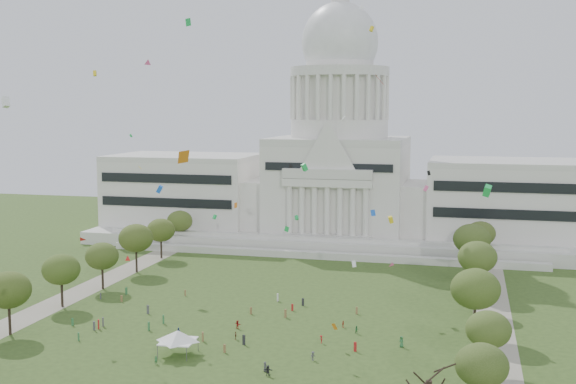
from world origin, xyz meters
The scene contains 32 objects.
ground centered at (0.00, 0.00, 0.00)m, with size 400.00×400.00×0.00m, color #324B1C.
capitol centered at (0.00, 113.59, 22.30)m, with size 160.00×64.50×91.30m.
path_left centered at (-48.00, 30.00, 0.02)m, with size 8.00×160.00×0.04m, color gray.
path_right centered at (48.00, 30.00, 0.02)m, with size 8.00×160.00×0.04m, color gray.
row_tree_r_0 centered at (44.94, -19.59, 7.75)m, with size 7.67×7.67×10.91m.
row_tree_l_1 centered at (-44.07, -2.96, 8.95)m, with size 8.86×8.86×12.59m.
row_tree_r_1 centered at (46.22, -1.75, 7.66)m, with size 7.58×7.58×10.78m.
row_tree_l_2 centered at (-45.04, 17.30, 8.51)m, with size 8.42×8.42×11.97m.
row_tree_r_2 centered at (44.17, 17.44, 9.66)m, with size 9.55×9.55×13.58m.
row_tree_l_3 centered at (-44.09, 33.92, 8.21)m, with size 8.12×8.12×11.55m.
row_tree_r_3 centered at (44.40, 34.48, 7.08)m, with size 7.01×7.01×9.98m.
row_tree_l_4 centered at (-44.08, 52.42, 9.39)m, with size 9.29×9.29×13.21m.
row_tree_r_4 centered at (44.76, 50.04, 9.29)m, with size 9.19×9.19×13.06m.
row_tree_l_5 centered at (-45.22, 71.01, 8.42)m, with size 8.33×8.33×11.85m.
row_tree_r_5 centered at (43.49, 70.19, 9.93)m, with size 9.82×9.82×13.96m.
row_tree_l_6 centered at (-46.87, 89.14, 8.27)m, with size 8.19×8.19×11.64m.
row_tree_r_6 centered at (45.96, 88.13, 8.51)m, with size 8.42×8.42×11.97m.
big_bare_tree centered at (38.00, -28.00, 8.67)m, with size 6.00×5.00×12.80m.
event_tent centered at (-7.52, -5.73, 3.60)m, with size 8.86×8.86×4.64m.
person_0 centered at (31.06, 8.45, 1.03)m, with size 1.01×0.66×2.07m, color #33723F.
person_2 centered at (21.79, 14.27, 0.81)m, with size 0.79×0.49×1.63m, color #33723F.
person_3 centered at (16.13, 6.97, 0.77)m, with size 0.99×0.51×1.54m, color #B21E1E.
person_4 centered at (-0.22, 5.04, 0.80)m, with size 0.93×0.51×1.59m, color olive.
person_5 centered at (-2.01, 11.65, 0.86)m, with size 1.60×0.63×1.72m, color #B21E1E.
person_6 centered at (9.94, -9.83, 0.86)m, with size 0.84×0.55×1.72m, color #4C4C51.
person_7 centered at (-9.42, -11.05, 0.76)m, with size 0.55×0.40×1.52m, color #33723F.
person_8 centered at (-11.99, 4.95, 0.73)m, with size 0.71×0.44×1.46m, color navy.
person_9 centered at (16.63, -2.58, 0.82)m, with size 1.06×0.55×1.64m, color #4C4C51.
person_10 centered at (18.46, 17.64, 0.71)m, with size 0.83×0.45×1.42m, color #B21E1E.
person_11 centered at (10.93, -11.51, 0.90)m, with size 1.66×0.66×1.79m, color #26262B.
distant_crowd centered at (-13.00, 14.08, 0.87)m, with size 63.57×36.97×1.93m.
kite_swarm centered at (2.79, 9.29, 30.94)m, with size 90.44×104.39×61.58m.
Camera 1 is at (42.57, -122.47, 44.30)m, focal length 45.00 mm.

